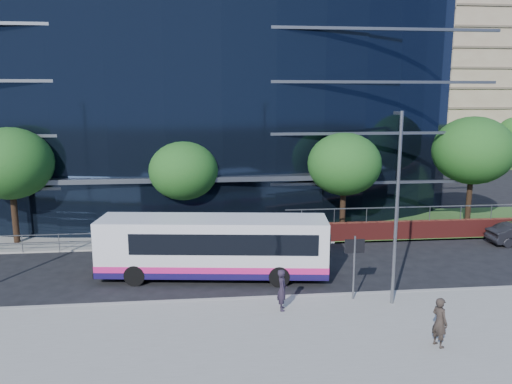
{
  "coord_description": "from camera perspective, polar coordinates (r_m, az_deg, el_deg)",
  "views": [
    {
      "loc": [
        -1.77,
        -21.21,
        8.68
      ],
      "look_at": [
        1.34,
        8.0,
        3.07
      ],
      "focal_mm": 35.0,
      "sensor_mm": 36.0,
      "label": 1
    }
  ],
  "objects": [
    {
      "name": "pedestrian",
      "position": [
        20.59,
        3.02,
        -11.1
      ],
      "size": [
        0.45,
        0.65,
        1.71
      ],
      "primitive_type": "imported",
      "rotation": [
        0.0,
        0.0,
        1.5
      ],
      "color": "#251E2D",
      "rests_on": "pavement_near"
    },
    {
      "name": "guard_railings",
      "position": [
        29.94,
        -17.92,
        -4.95
      ],
      "size": [
        24.0,
        0.05,
        1.1
      ],
      "color": "slate",
      "rests_on": "ground"
    },
    {
      "name": "tree_far_d",
      "position": [
        36.08,
        23.54,
        4.36
      ],
      "size": [
        5.28,
        5.28,
        7.44
      ],
      "color": "black",
      "rests_on": "ground"
    },
    {
      "name": "kerb",
      "position": [
        22.03,
        -1.01,
        -12.17
      ],
      "size": [
        80.0,
        0.25,
        0.16
      ],
      "primitive_type": "cube",
      "color": "gray",
      "rests_on": "ground"
    },
    {
      "name": "yellow_line_outer",
      "position": [
        22.25,
        -1.05,
        -12.14
      ],
      "size": [
        80.0,
        0.08,
        0.01
      ],
      "primitive_type": "cube",
      "color": "gold",
      "rests_on": "ground"
    },
    {
      "name": "glass_office",
      "position": [
        42.12,
        -9.24,
        9.75
      ],
      "size": [
        44.0,
        23.1,
        16.0
      ],
      "color": "black",
      "rests_on": "ground"
    },
    {
      "name": "yellow_line_inner",
      "position": [
        22.38,
        -1.09,
        -11.99
      ],
      "size": [
        80.0,
        0.08,
        0.01
      ],
      "primitive_type": "cube",
      "color": "gold",
      "rests_on": "ground"
    },
    {
      "name": "street_sign",
      "position": [
        21.61,
        11.18,
        -7.0
      ],
      "size": [
        0.85,
        0.09,
        2.8
      ],
      "color": "slate",
      "rests_on": "pavement_near"
    },
    {
      "name": "tree_dist_e",
      "position": [
        66.54,
        16.85,
        6.79
      ],
      "size": [
        4.62,
        4.62,
        6.51
      ],
      "color": "black",
      "rests_on": "ground"
    },
    {
      "name": "tree_far_c",
      "position": [
        31.73,
        10.05,
        3.14
      ],
      "size": [
        4.62,
        4.62,
        6.51
      ],
      "color": "black",
      "rests_on": "ground"
    },
    {
      "name": "tree_far_b",
      "position": [
        31.06,
        -8.28,
        2.42
      ],
      "size": [
        4.29,
        4.29,
        6.05
      ],
      "color": "black",
      "rests_on": "ground"
    },
    {
      "name": "tree_far_a",
      "position": [
        32.45,
        -26.3,
        2.94
      ],
      "size": [
        4.95,
        4.95,
        6.98
      ],
      "color": "black",
      "rests_on": "ground"
    },
    {
      "name": "pedestrian_b",
      "position": [
        18.89,
        20.24,
        -13.77
      ],
      "size": [
        0.61,
        0.75,
        1.77
      ],
      "primitive_type": "imported",
      "rotation": [
        0.0,
        0.0,
        1.9
      ],
      "color": "#2F2721",
      "rests_on": "pavement_near"
    },
    {
      "name": "ground",
      "position": [
        22.98,
        -1.23,
        -11.38
      ],
      "size": [
        200.0,
        200.0,
        0.0
      ],
      "primitive_type": "plane",
      "color": "black",
      "rests_on": "ground"
    },
    {
      "name": "apartment_block",
      "position": [
        85.42,
        17.62,
        11.96
      ],
      "size": [
        60.0,
        42.0,
        30.0
      ],
      "color": "#2D511E",
      "rests_on": "ground"
    },
    {
      "name": "streetlight_east",
      "position": [
        20.99,
        15.8,
        -1.26
      ],
      "size": [
        0.15,
        0.77,
        8.0
      ],
      "color": "slate",
      "rests_on": "pavement_near"
    },
    {
      "name": "far_forecourt",
      "position": [
        33.61,
        -13.13,
        -4.35
      ],
      "size": [
        50.0,
        8.0,
        0.1
      ],
      "primitive_type": "cube",
      "color": "gray",
      "rests_on": "ground"
    },
    {
      "name": "city_bus",
      "position": [
        24.29,
        -4.69,
        -6.23
      ],
      "size": [
        11.22,
        3.88,
        2.97
      ],
      "rotation": [
        0.0,
        0.0,
        -0.13
      ],
      "color": "silver",
      "rests_on": "ground"
    },
    {
      "name": "pavement_near",
      "position": [
        18.44,
        0.14,
        -17.02
      ],
      "size": [
        80.0,
        8.0,
        0.15
      ],
      "primitive_type": "cube",
      "color": "gray",
      "rests_on": "ground"
    }
  ]
}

